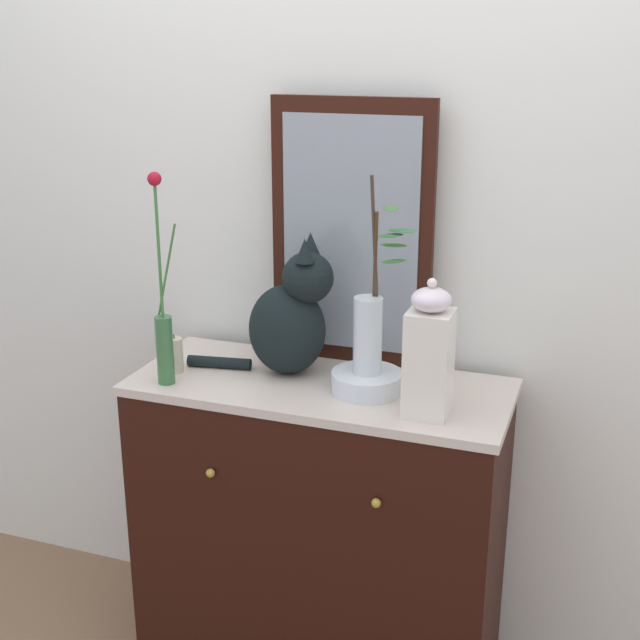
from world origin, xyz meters
TOP-DOWN VIEW (x-y plane):
  - wall_back at (0.00, 0.29)m, footprint 4.40×0.08m
  - sideboard at (0.00, -0.00)m, footprint 1.03×0.45m
  - mirror_leaning at (0.02, 0.20)m, footprint 0.46×0.03m
  - cat_sitting at (-0.10, 0.04)m, footprint 0.42×0.21m
  - vase_slim_green at (-0.39, -0.14)m, footprint 0.08×0.05m
  - bowl_porcelain at (0.14, -0.01)m, footprint 0.19×0.19m
  - vase_glass_clear at (0.14, -0.01)m, footprint 0.15×0.09m
  - jar_lidded_porcelain at (0.32, -0.10)m, footprint 0.11×0.11m
  - candle_pillar at (-0.41, -0.06)m, footprint 0.04×0.04m

SIDE VIEW (x-z plane):
  - sideboard at x=0.00m, z-range 0.00..0.92m
  - bowl_porcelain at x=0.14m, z-range 0.92..0.97m
  - candle_pillar at x=-0.41m, z-range 0.91..1.02m
  - vase_slim_green at x=-0.39m, z-range 0.79..1.36m
  - jar_lidded_porcelain at x=0.32m, z-range 0.90..1.25m
  - cat_sitting at x=-0.10m, z-range 0.88..1.28m
  - vase_glass_clear at x=0.14m, z-range 0.83..1.36m
  - mirror_leaning at x=0.02m, z-range 0.92..1.66m
  - wall_back at x=0.00m, z-range 0.00..2.60m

